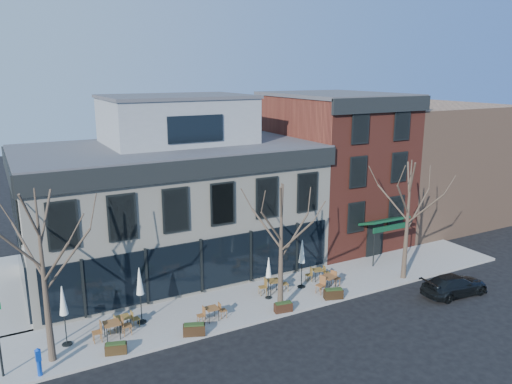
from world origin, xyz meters
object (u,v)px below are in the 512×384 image
call_box (39,361)px  cafe_set_0 (112,328)px  parked_sedan (455,285)px  umbrella_0 (63,304)px

call_box → cafe_set_0: (3.42, 1.62, -0.18)m
parked_sedan → umbrella_0: size_ratio=1.41×
parked_sedan → call_box: (-22.16, 2.71, 0.23)m
parked_sedan → cafe_set_0: 19.24m
umbrella_0 → cafe_set_0: bearing=-11.5°
call_box → cafe_set_0: size_ratio=0.69×
parked_sedan → umbrella_0: bearing=81.1°
parked_sedan → call_box: call_box is taller
cafe_set_0 → call_box: bearing=-154.7°
call_box → umbrella_0: bearing=55.8°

